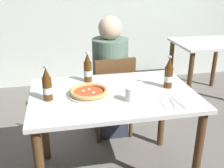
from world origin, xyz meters
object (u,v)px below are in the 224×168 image
(beer_bottle_right, at_px, (88,69))
(paper_cup, at_px, (131,94))
(pizza_margherita_near, at_px, (89,92))
(napkin_with_cutlery, at_px, (176,103))
(beer_bottle_left, at_px, (169,74))
(diner_seated, at_px, (110,81))
(dining_table_background, at_px, (205,54))
(dining_table_main, at_px, (113,107))
(beer_bottle_center, at_px, (47,86))
(chair_behind_table, at_px, (112,92))

(beer_bottle_right, relative_size, paper_cup, 2.60)
(pizza_margherita_near, height_order, napkin_with_cutlery, pizza_margherita_near)
(beer_bottle_left, relative_size, paper_cup, 2.60)
(diner_seated, relative_size, pizza_margherita_near, 3.97)
(pizza_margherita_near, height_order, beer_bottle_right, beer_bottle_right)
(dining_table_background, relative_size, paper_cup, 8.42)
(dining_table_main, height_order, beer_bottle_left, beer_bottle_left)
(beer_bottle_center, xyz_separation_m, napkin_with_cutlery, (0.84, -0.23, -0.10))
(napkin_with_cutlery, bearing_deg, chair_behind_table, 106.77)
(beer_bottle_left, bearing_deg, diner_seated, 116.79)
(diner_seated, bearing_deg, pizza_margherita_near, -113.62)
(dining_table_main, bearing_deg, chair_behind_table, 79.44)
(chair_behind_table, bearing_deg, beer_bottle_right, 46.82)
(napkin_with_cutlery, bearing_deg, diner_seated, 106.28)
(dining_table_main, xyz_separation_m, beer_bottle_left, (0.43, 0.02, 0.22))
(napkin_with_cutlery, height_order, paper_cup, paper_cup)
(beer_bottle_left, distance_m, beer_bottle_right, 0.63)
(beer_bottle_left, height_order, beer_bottle_center, same)
(beer_bottle_center, bearing_deg, dining_table_main, 2.85)
(beer_bottle_left, height_order, beer_bottle_right, same)
(pizza_margherita_near, relative_size, beer_bottle_left, 1.23)
(dining_table_background, bearing_deg, napkin_with_cutlery, -125.60)
(beer_bottle_center, relative_size, beer_bottle_right, 1.00)
(chair_behind_table, xyz_separation_m, beer_bottle_left, (0.32, -0.59, 0.37))
(beer_bottle_center, relative_size, paper_cup, 2.60)
(dining_table_background, relative_size, napkin_with_cutlery, 4.20)
(diner_seated, bearing_deg, beer_bottle_right, -123.52)
(beer_bottle_right, bearing_deg, pizza_margherita_near, -95.71)
(dining_table_main, bearing_deg, beer_bottle_left, 2.86)
(chair_behind_table, bearing_deg, dining_table_main, 74.14)
(beer_bottle_center, bearing_deg, napkin_with_cutlery, -15.39)
(paper_cup, bearing_deg, napkin_with_cutlery, -19.48)
(diner_seated, bearing_deg, chair_behind_table, -82.61)
(chair_behind_table, distance_m, dining_table_background, 1.56)
(beer_bottle_center, height_order, napkin_with_cutlery, beer_bottle_center)
(dining_table_background, xyz_separation_m, beer_bottle_right, (-1.66, -1.05, 0.26))
(beer_bottle_left, height_order, paper_cup, beer_bottle_left)
(dining_table_main, height_order, paper_cup, paper_cup)
(beer_bottle_right, distance_m, napkin_with_cutlery, 0.75)
(beer_bottle_center, height_order, beer_bottle_right, same)
(beer_bottle_left, bearing_deg, dining_table_background, 50.49)
(dining_table_main, distance_m, pizza_margherita_near, 0.22)
(beer_bottle_center, distance_m, beer_bottle_right, 0.42)
(dining_table_main, height_order, chair_behind_table, chair_behind_table)
(dining_table_main, xyz_separation_m, chair_behind_table, (0.11, 0.61, -0.15))
(beer_bottle_center, xyz_separation_m, paper_cup, (0.55, -0.13, -0.06))
(diner_seated, bearing_deg, paper_cup, -91.38)
(pizza_margherita_near, relative_size, napkin_with_cutlery, 1.60)
(diner_seated, distance_m, beer_bottle_left, 0.76)
(diner_seated, bearing_deg, napkin_with_cutlery, -73.72)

